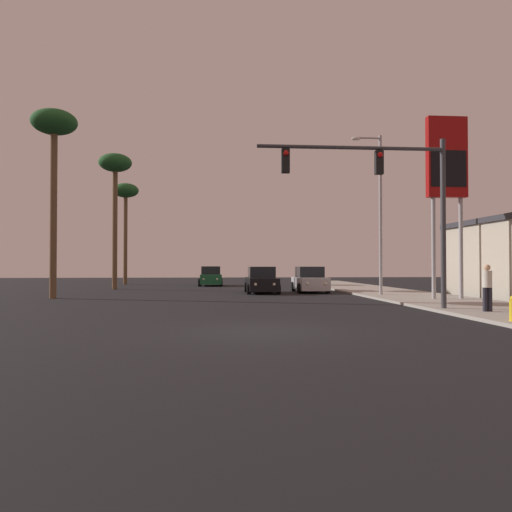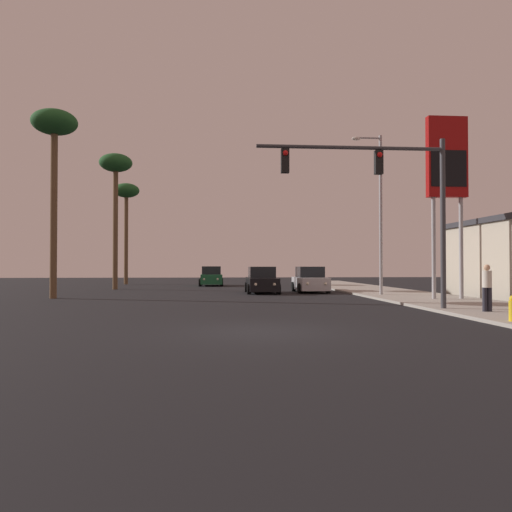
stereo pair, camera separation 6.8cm
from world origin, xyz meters
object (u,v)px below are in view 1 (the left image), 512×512
(pedestrian_on_sidewalk, at_px, (487,286))
(palm_tree_near, at_px, (54,134))
(gas_station_sign, at_px, (447,167))
(palm_tree_mid, at_px, (115,171))
(street_lamp, at_px, (378,206))
(palm_tree_far, at_px, (126,197))
(car_green, at_px, (211,277))
(traffic_light_mast, at_px, (390,187))
(car_black, at_px, (262,281))
(car_silver, at_px, (310,281))

(pedestrian_on_sidewalk, xyz_separation_m, palm_tree_near, (-18.26, 10.21, 7.73))
(gas_station_sign, xyz_separation_m, palm_tree_mid, (-18.79, 13.52, 2.07))
(street_lamp, xyz_separation_m, palm_tree_far, (-17.57, 19.79, 3.08))
(palm_tree_far, bearing_deg, car_green, -25.69)
(street_lamp, bearing_deg, gas_station_sign, -58.99)
(pedestrian_on_sidewalk, distance_m, palm_tree_near, 22.31)
(traffic_light_mast, bearing_deg, pedestrian_on_sidewalk, -25.13)
(car_black, relative_size, pedestrian_on_sidewalk, 2.58)
(car_silver, distance_m, gas_station_sign, 11.64)
(car_black, bearing_deg, street_lamp, 146.14)
(traffic_light_mast, xyz_separation_m, palm_tree_near, (-15.25, 8.80, 4.04))
(pedestrian_on_sidewalk, distance_m, palm_tree_far, 35.92)
(car_green, distance_m, pedestrian_on_sidewalk, 28.25)
(gas_station_sign, distance_m, pedestrian_on_sidewalk, 8.89)
(car_green, bearing_deg, car_silver, 119.35)
(car_green, distance_m, street_lamp, 19.13)
(traffic_light_mast, xyz_separation_m, gas_station_sign, (4.76, 5.28, 1.89))
(traffic_light_mast, height_order, palm_tree_mid, palm_tree_mid)
(car_black, height_order, palm_tree_mid, palm_tree_mid)
(car_green, height_order, palm_tree_far, palm_tree_far)
(gas_station_sign, bearing_deg, street_lamp, 121.01)
(gas_station_sign, height_order, palm_tree_near, palm_tree_near)
(car_green, xyz_separation_m, palm_tree_far, (-7.96, 3.83, 7.44))
(car_silver, xyz_separation_m, gas_station_sign, (5.25, -8.59, 5.86))
(car_black, relative_size, traffic_light_mast, 0.59)
(car_silver, bearing_deg, car_black, 12.36)
(gas_station_sign, bearing_deg, car_black, 137.22)
(street_lamp, height_order, palm_tree_near, palm_tree_near)
(street_lamp, bearing_deg, car_green, 121.05)
(street_lamp, distance_m, gas_station_sign, 4.60)
(pedestrian_on_sidewalk, xyz_separation_m, palm_tree_mid, (-17.04, 20.21, 7.65))
(car_black, height_order, palm_tree_far, palm_tree_far)
(street_lamp, height_order, gas_station_sign, same)
(car_silver, distance_m, pedestrian_on_sidewalk, 15.68)
(car_black, relative_size, palm_tree_far, 0.46)
(traffic_light_mast, distance_m, palm_tree_near, 18.07)
(palm_tree_near, bearing_deg, gas_station_sign, -9.96)
(traffic_light_mast, distance_m, gas_station_sign, 7.36)
(traffic_light_mast, height_order, street_lamp, street_lamp)
(car_green, distance_m, car_silver, 12.91)
(palm_tree_far, bearing_deg, palm_tree_near, -90.59)
(pedestrian_on_sidewalk, bearing_deg, palm_tree_far, 120.87)
(car_silver, relative_size, traffic_light_mast, 0.59)
(car_green, bearing_deg, pedestrian_on_sidewalk, 109.55)
(palm_tree_near, bearing_deg, car_silver, 18.96)
(palm_tree_far, bearing_deg, car_silver, -45.71)
(car_green, relative_size, palm_tree_far, 0.46)
(car_black, bearing_deg, palm_tree_mid, -29.21)
(car_black, height_order, car_silver, same)
(car_black, distance_m, pedestrian_on_sidewalk, 16.04)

